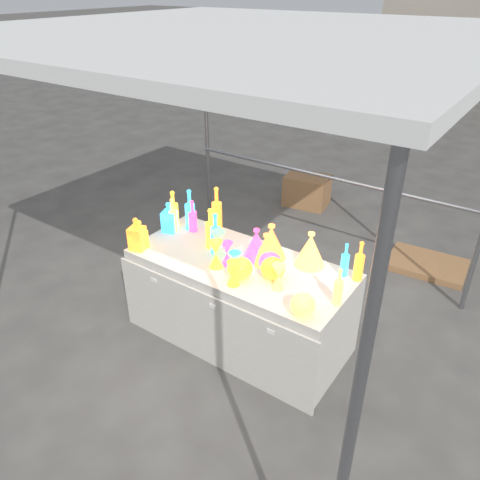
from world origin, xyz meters
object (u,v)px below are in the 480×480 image
Objects in this scene: bottle_0 at (173,208)px; lampshade_0 at (266,248)px; hourglass_0 at (233,273)px; display_table at (239,301)px; decanter_0 at (140,234)px; globe_0 at (240,269)px; cardboard_box_closed at (307,190)px.

lampshade_0 is (1.02, -0.07, -0.04)m from bottle_0.
display_table is at bearing 116.77° from hourglass_0.
hourglass_0 is (0.95, -0.00, -0.03)m from decanter_0.
hourglass_0 reaches higher than globe_0.
hourglass_0 is (0.14, -0.27, 0.47)m from display_table.
display_table is 3.24× the size of cardboard_box_closed.
bottle_0 is 1.73× the size of hourglass_0.
bottle_0 is 1.35× the size of decanter_0.
cardboard_box_closed is 3.08m from decanter_0.
bottle_0 is at bearing 154.96° from hourglass_0.
decanter_0 is 1.29× the size of hourglass_0.
decanter_0 is (0.04, -0.46, -0.04)m from bottle_0.
bottle_0 is at bearing -99.40° from cardboard_box_closed.
decanter_0 is 1.31× the size of globe_0.
globe_0 is 0.76× the size of lampshade_0.
cardboard_box_closed is at bearing 125.22° from lampshade_0.
lampshade_0 reaches higher than display_table.
bottle_0 is at bearing 159.51° from globe_0.
display_table is at bearing -12.47° from bottle_0.
lampshade_0 reaches higher than globe_0.
lampshade_0 reaches higher than hourglass_0.
lampshade_0 is (0.17, 0.12, 0.50)m from display_table.
decanter_0 is at bearing -161.57° from display_table.
display_table is 2.86m from cardboard_box_closed.
cardboard_box_closed is 3.12m from globe_0.
hourglass_0 is (0.99, -0.46, -0.07)m from bottle_0.
bottle_0 is 1.09m from hourglass_0.
lampshade_0 is (0.03, 0.39, 0.03)m from hourglass_0.
decanter_0 reaches higher than hourglass_0.
hourglass_0 is at bearing -79.37° from lampshade_0.
lampshade_0 is (0.96, -2.62, 0.67)m from cardboard_box_closed.
cardboard_box_closed is 2.23× the size of lampshade_0.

